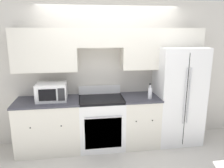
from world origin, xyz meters
name	(u,v)px	position (x,y,z in m)	size (l,w,h in m)	color
ground_plane	(115,153)	(0.00, 0.00, 0.00)	(12.00, 12.00, 0.00)	beige
wall_back	(110,64)	(0.01, 0.59, 1.47)	(8.00, 0.39, 2.60)	beige
lower_cabinets_left	(49,125)	(-1.12, 0.31, 0.46)	(1.09, 0.64, 0.91)	silver
lower_cabinets_right	(139,120)	(0.51, 0.31, 0.46)	(0.66, 0.64, 0.91)	silver
oven_range	(101,122)	(-0.19, 0.31, 0.46)	(0.78, 0.65, 1.07)	white
refrigerator	(177,95)	(1.24, 0.36, 0.89)	(0.82, 0.75, 1.79)	white
microwave	(52,91)	(-1.03, 0.34, 1.06)	(0.50, 0.42, 0.30)	white
bottle	(150,93)	(0.64, 0.16, 1.02)	(0.07, 0.07, 0.27)	silver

